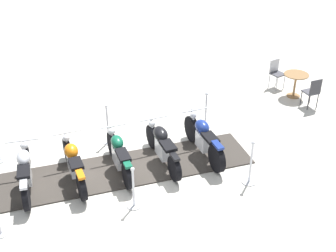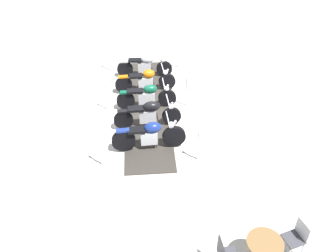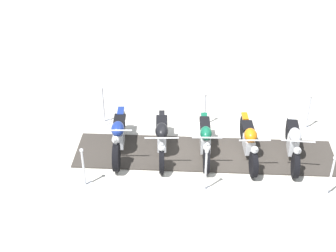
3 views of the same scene
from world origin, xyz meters
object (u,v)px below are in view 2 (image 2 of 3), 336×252
Objects in this scene: stanchion_right_front at (198,151)px; cafe_table at (264,248)px; stanchion_right_rear at (178,59)px; stanchion_left_mid at (106,101)px; motorcycle_black at (149,114)px; stanchion_right_mid at (186,97)px; motorcycle_navy at (150,135)px; motorcycle_copper at (146,80)px; motorcycle_chrome at (145,65)px; motorcycle_forest at (147,96)px; stanchion_left_rear at (110,62)px; stanchion_left_front at (101,156)px; cafe_chair_near_table at (297,236)px.

stanchion_right_front reaches higher than cafe_table.
stanchion_left_mid is at bearing 81.32° from stanchion_right_rear.
stanchion_left_mid is (3.83, -0.65, 0.01)m from stanchion_right_front.
motorcycle_black is 1.71m from stanchion_right_mid.
motorcycle_navy is 1.03× the size of motorcycle_black.
stanchion_right_rear is at bearing 47.71° from motorcycle_copper.
motorcycle_copper is 1.72m from stanchion_right_mid.
motorcycle_copper is 2.15m from stanchion_right_rear.
stanchion_right_mid reaches higher than motorcycle_chrome.
stanchion_left_rear is (2.74, -1.43, -0.09)m from motorcycle_forest.
stanchion_left_front is 5.40m from cafe_chair_near_table.
motorcycle_chrome is 5.12m from stanchion_left_front.
stanchion_left_front is 4.94m from cafe_table.
stanchion_right_front is at bearing -27.67° from motorcycle_navy.
motorcycle_black is at bearing 178.21° from stanchion_left_mid.
motorcycle_navy is at bearing -94.23° from motorcycle_copper.
stanchion_right_rear reaches higher than motorcycle_forest.
stanchion_left_rear is at bearing 102.60° from motorcycle_navy.
motorcycle_forest is at bearing -28.40° from stanchion_right_front.
motorcycle_forest is at bearing -80.72° from stanchion_left_front.
cafe_chair_near_table is (-6.52, 3.92, 0.08)m from motorcycle_copper.
stanchion_left_front is 1.04× the size of stanchion_right_rear.
cafe_chair_near_table is at bearing -70.93° from motorcycle_copper.
motorcycle_chrome is at bearing 60.52° from stanchion_right_rear.
motorcycle_copper is (1.89, -2.63, -0.04)m from motorcycle_navy.
motorcycle_chrome is at bearing 86.10° from motorcycle_copper.
stanchion_left_front is at bearing -113.94° from motorcycle_copper.
stanchion_right_mid reaches higher than stanchion_left_rear.
stanchion_left_rear is 0.99× the size of stanchion_right_rear.
motorcycle_chrome is at bearing -22.46° from stanchion_right_mid.
cafe_chair_near_table is at bearing -65.44° from motorcycle_forest.
motorcycle_forest is 3.10m from stanchion_left_rear.
stanchion_left_front is 1.19× the size of cafe_chair_near_table.
motorcycle_chrome is 1.81× the size of stanchion_left_mid.
stanchion_left_mid is (1.62, -2.25, -0.00)m from stanchion_left_front.
stanchion_left_mid reaches higher than motorcycle_chrome.
motorcycle_black is 4.09m from stanchion_left_rear.
cafe_chair_near_table is (-5.25, 2.18, 0.04)m from motorcycle_black.
stanchion_right_mid reaches higher than stanchion_right_front.
stanchion_left_rear is at bearing -54.17° from stanchion_left_mid.
motorcycle_black is at bearing -93.93° from motorcycle_copper.
motorcycle_navy is 3.24m from motorcycle_copper.
stanchion_left_front is at bearing -52.12° from cafe_chair_near_table.
stanchion_right_front is 2.72m from stanchion_left_front.
cafe_table is (-5.39, 3.69, 0.11)m from motorcycle_forest.
stanchion_left_front is at bearing 81.32° from stanchion_right_mid.
stanchion_left_rear reaches higher than cafe_chair_near_table.
stanchion_right_rear is at bearing -95.60° from cafe_chair_near_table.
stanchion_right_rear is at bearing -54.17° from stanchion_right_mid.
stanchion_right_front is at bearing 170.33° from stanchion_left_mid.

